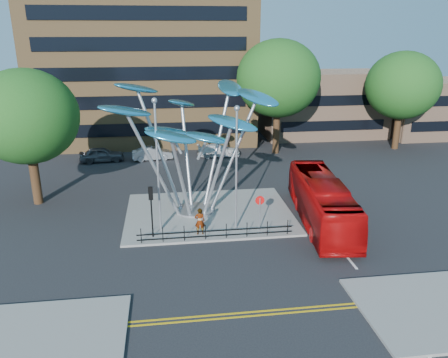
{
  "coord_description": "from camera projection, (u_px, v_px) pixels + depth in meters",
  "views": [
    {
      "loc": [
        -3.86,
        -23.38,
        12.76
      ],
      "look_at": [
        -0.17,
        4.0,
        3.37
      ],
      "focal_mm": 35.0,
      "sensor_mm": 36.0,
      "label": 1
    }
  ],
  "objects": [
    {
      "name": "low_building_near",
      "position": [
        323.0,
        104.0,
        55.43
      ],
      "size": [
        15.0,
        8.0,
        8.0
      ],
      "primitive_type": "cube",
      "color": "#A67E62",
      "rests_on": "ground"
    },
    {
      "name": "street_lamp_right",
      "position": [
        236.0,
        158.0,
        27.78
      ],
      "size": [
        0.36,
        0.36,
        8.3
      ],
      "color": "#9EA0A5",
      "rests_on": "traffic_island"
    },
    {
      "name": "parked_car_mid",
      "position": [
        152.0,
        154.0,
        45.34
      ],
      "size": [
        4.31,
        1.95,
        1.37
      ],
      "primitive_type": "imported",
      "rotation": [
        0.0,
        0.0,
        1.69
      ],
      "color": "#A9ACB0",
      "rests_on": "ground"
    },
    {
      "name": "tree_right",
      "position": [
        278.0,
        79.0,
        45.61
      ],
      "size": [
        8.8,
        8.8,
        12.11
      ],
      "color": "black",
      "rests_on": "ground"
    },
    {
      "name": "red_bus",
      "position": [
        322.0,
        201.0,
        30.2
      ],
      "size": [
        3.98,
        11.72,
        3.2
      ],
      "primitive_type": "imported",
      "rotation": [
        0.0,
        0.0,
        -0.11
      ],
      "color": "#A60708",
      "rests_on": "ground"
    },
    {
      "name": "parked_car_right",
      "position": [
        219.0,
        150.0,
        46.65
      ],
      "size": [
        4.57,
        1.93,
        1.32
      ],
      "primitive_type": "imported",
      "rotation": [
        0.0,
        0.0,
        1.59
      ],
      "color": "silver",
      "rests_on": "ground"
    },
    {
      "name": "low_building_far",
      "position": [
        433.0,
        108.0,
        55.49
      ],
      "size": [
        12.0,
        8.0,
        7.0
      ],
      "primitive_type": "cube",
      "color": "#A67E62",
      "rests_on": "ground"
    },
    {
      "name": "pedestrian",
      "position": [
        200.0,
        221.0,
        28.3
      ],
      "size": [
        0.67,
        0.44,
        1.82
      ],
      "primitive_type": "imported",
      "rotation": [
        0.0,
        0.0,
        3.13
      ],
      "color": "gray",
      "rests_on": "traffic_island"
    },
    {
      "name": "double_yellow_far",
      "position": [
        257.0,
        316.0,
        20.63
      ],
      "size": [
        40.0,
        0.12,
        0.01
      ],
      "primitive_type": "cube",
      "color": "gold",
      "rests_on": "ground"
    },
    {
      "name": "traffic_island",
      "position": [
        209.0,
        213.0,
        32.02
      ],
      "size": [
        12.0,
        9.0,
        0.15
      ],
      "primitive_type": "cube",
      "color": "slate",
      "rests_on": "ground"
    },
    {
      "name": "no_entry_sign_island",
      "position": [
        260.0,
        207.0,
        28.57
      ],
      "size": [
        0.6,
        0.1,
        2.45
      ],
      "color": "#9EA0A5",
      "rests_on": "traffic_island"
    },
    {
      "name": "brick_tower",
      "position": [
        143.0,
        11.0,
        50.98
      ],
      "size": [
        25.0,
        15.0,
        30.0
      ],
      "primitive_type": "cube",
      "color": "olive",
      "rests_on": "ground"
    },
    {
      "name": "tree_far",
      "position": [
        403.0,
        86.0,
        47.68
      ],
      "size": [
        8.0,
        8.0,
        10.81
      ],
      "color": "black",
      "rests_on": "ground"
    },
    {
      "name": "pedestrian_railing_front",
      "position": [
        216.0,
        233.0,
        27.83
      ],
      "size": [
        10.0,
        0.06,
        1.0
      ],
      "color": "black",
      "rests_on": "traffic_island"
    },
    {
      "name": "ground",
      "position": [
        235.0,
        252.0,
        26.54
      ],
      "size": [
        120.0,
        120.0,
        0.0
      ],
      "primitive_type": "plane",
      "color": "black",
      "rests_on": "ground"
    },
    {
      "name": "traffic_light_island",
      "position": [
        151.0,
        201.0,
        27.41
      ],
      "size": [
        0.28,
        0.18,
        3.42
      ],
      "color": "black",
      "rests_on": "traffic_island"
    },
    {
      "name": "tree_left",
      "position": [
        26.0,
        117.0,
        31.96
      ],
      "size": [
        7.6,
        7.6,
        10.32
      ],
      "color": "black",
      "rests_on": "ground"
    },
    {
      "name": "double_yellow_near",
      "position": [
        255.0,
        312.0,
        20.91
      ],
      "size": [
        40.0,
        0.12,
        0.01
      ],
      "primitive_type": "cube",
      "color": "gold",
      "rests_on": "ground"
    },
    {
      "name": "street_lamp_left",
      "position": [
        157.0,
        155.0,
        27.53
      ],
      "size": [
        0.36,
        0.36,
        8.8
      ],
      "color": "#9EA0A5",
      "rests_on": "traffic_island"
    },
    {
      "name": "leaf_sculpture",
      "position": [
        192.0,
        120.0,
        30.33
      ],
      "size": [
        12.72,
        9.54,
        9.51
      ],
      "color": "#9EA0A5",
      "rests_on": "traffic_island"
    },
    {
      "name": "parked_car_left",
      "position": [
        102.0,
        155.0,
        44.73
      ],
      "size": [
        4.61,
        2.32,
        1.51
      ],
      "primitive_type": "imported",
      "rotation": [
        0.0,
        0.0,
        1.7
      ],
      "color": "#44464C",
      "rests_on": "ground"
    }
  ]
}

